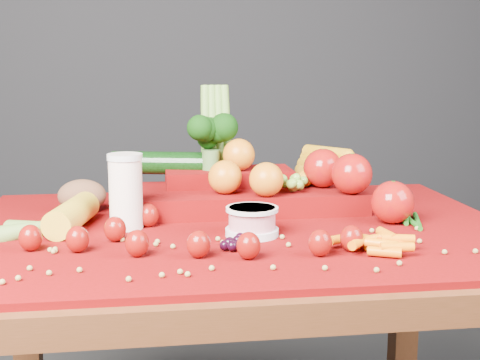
{
  "coord_description": "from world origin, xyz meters",
  "views": [
    {
      "loc": [
        -0.18,
        -1.26,
        1.08
      ],
      "look_at": [
        0.0,
        0.02,
        0.85
      ],
      "focal_mm": 50.0,
      "sensor_mm": 36.0,
      "label": 1
    }
  ],
  "objects": [
    {
      "name": "table",
      "position": [
        0.0,
        0.0,
        0.66
      ],
      "size": [
        1.1,
        0.8,
        0.75
      ],
      "color": "#3C200D",
      "rests_on": "ground"
    },
    {
      "name": "red_cloth",
      "position": [
        0.0,
        0.0,
        0.76
      ],
      "size": [
        1.05,
        0.75,
        0.01
      ],
      "primitive_type": "cube",
      "color": "#660307",
      "rests_on": "table"
    },
    {
      "name": "milk_glass",
      "position": [
        -0.22,
        0.01,
        0.84
      ],
      "size": [
        0.07,
        0.07,
        0.15
      ],
      "rotation": [
        0.0,
        0.0,
        0.16
      ],
      "color": "white",
      "rests_on": "red_cloth"
    },
    {
      "name": "yogurt_bowl",
      "position": [
        0.01,
        -0.07,
        0.79
      ],
      "size": [
        0.1,
        0.1,
        0.05
      ],
      "rotation": [
        0.0,
        0.0,
        0.02
      ],
      "color": "silver",
      "rests_on": "red_cloth"
    },
    {
      "name": "strawberry_scatter",
      "position": [
        -0.15,
        -0.14,
        0.79
      ],
      "size": [
        0.58,
        0.28,
        0.05
      ],
      "color": "maroon",
      "rests_on": "red_cloth"
    },
    {
      "name": "dark_grape_cluster",
      "position": [
        -0.04,
        -0.16,
        0.78
      ],
      "size": [
        0.06,
        0.05,
        0.03
      ],
      "primitive_type": null,
      "color": "black",
      "rests_on": "red_cloth"
    },
    {
      "name": "soybean_scatter",
      "position": [
        0.0,
        -0.2,
        0.77
      ],
      "size": [
        0.84,
        0.24,
        0.01
      ],
      "primitive_type": null,
      "color": "#A08D45",
      "rests_on": "red_cloth"
    },
    {
      "name": "corn_ear",
      "position": [
        -0.36,
        -0.01,
        0.78
      ],
      "size": [
        0.21,
        0.25,
        0.06
      ],
      "rotation": [
        0.0,
        0.0,
        1.35
      ],
      "color": "gold",
      "rests_on": "red_cloth"
    },
    {
      "name": "potato",
      "position": [
        -0.32,
        0.17,
        0.8
      ],
      "size": [
        0.1,
        0.07,
        0.07
      ],
      "primitive_type": "ellipsoid",
      "color": "brown",
      "rests_on": "red_cloth"
    },
    {
      "name": "baby_carrot_pile",
      "position": [
        0.2,
        -0.21,
        0.78
      ],
      "size": [
        0.18,
        0.18,
        0.03
      ],
      "primitive_type": null,
      "color": "orange",
      "rests_on": "red_cloth"
    },
    {
      "name": "green_bean_pile",
      "position": [
        0.34,
        -0.01,
        0.77
      ],
      "size": [
        0.14,
        0.12,
        0.01
      ],
      "primitive_type": null,
      "color": "#1A5E15",
      "rests_on": "red_cloth"
    },
    {
      "name": "produce_mound",
      "position": [
        0.05,
        0.15,
        0.82
      ],
      "size": [
        0.61,
        0.36,
        0.27
      ],
      "color": "#660307",
      "rests_on": "red_cloth"
    }
  ]
}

